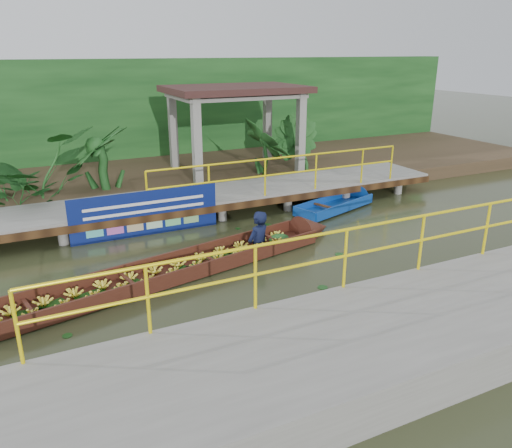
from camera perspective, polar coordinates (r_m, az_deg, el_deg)
name	(u,v)px	position (r m, az deg, el deg)	size (l,w,h in m)	color
ground	(227,264)	(10.68, -3.35, -4.57)	(80.00, 80.00, 0.00)	#2D3018
land_strip	(141,177)	(17.43, -12.97, 5.26)	(30.00, 8.00, 0.45)	#372B1B
far_dock	(178,201)	(13.56, -8.92, 2.64)	(16.00, 2.06, 1.66)	slate
near_dock	(398,337)	(7.85, 15.97, -12.30)	(18.00, 2.40, 1.73)	slate
pavilion	(235,98)	(16.80, -2.37, 14.19)	(4.40, 3.00, 3.00)	slate
foliage_backdrop	(121,116)	(19.53, -15.13, 11.87)	(30.00, 0.80, 4.00)	#123914
vendor_boat	(188,260)	(10.29, -7.76, -4.11)	(8.82, 2.67, 2.11)	#36170E
moored_blue_boat	(349,201)	(14.84, 10.61, 2.59)	(3.13, 1.69, 0.72)	#0D3A94
blue_banner	(146,213)	(12.40, -12.45, 1.19)	(3.61, 0.04, 1.13)	navy
tropical_plants	(96,165)	(14.79, -17.87, 6.41)	(14.27, 1.27, 1.59)	#123914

